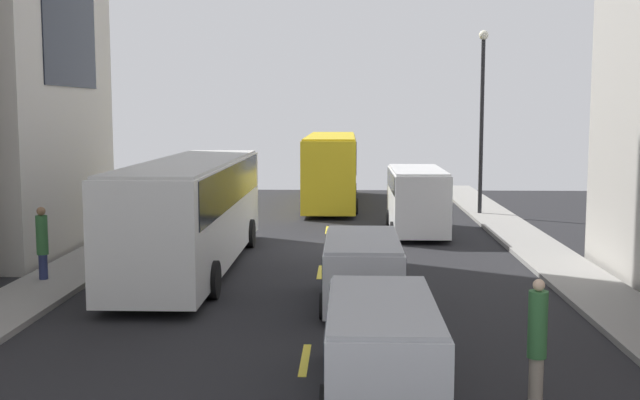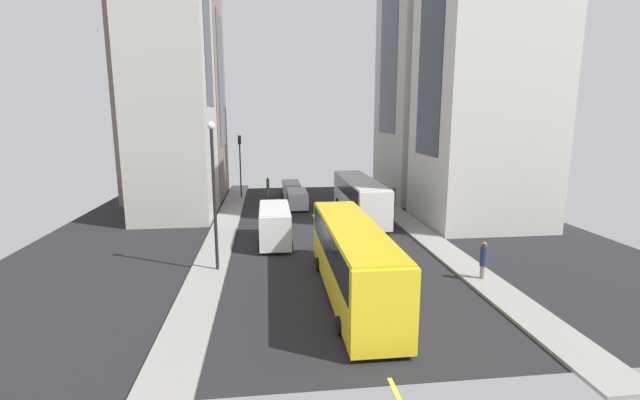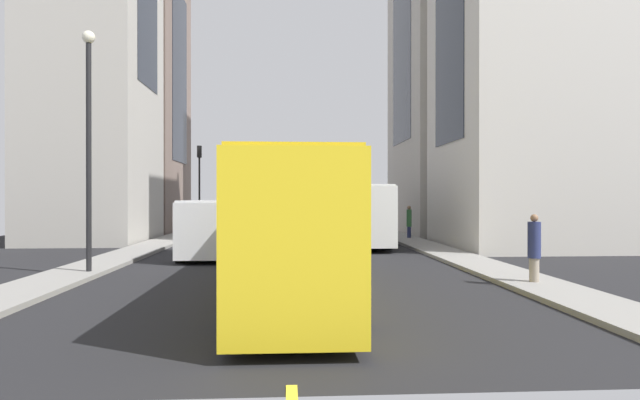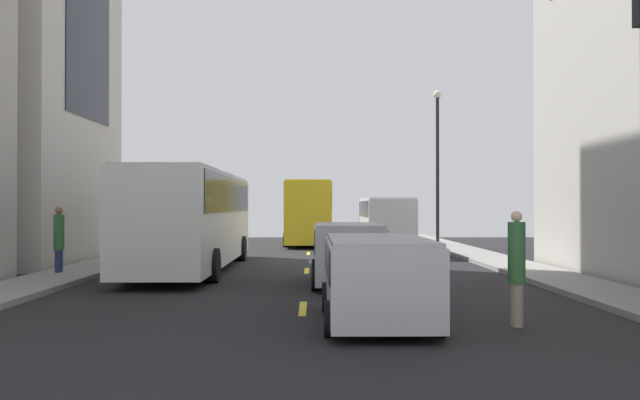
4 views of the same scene
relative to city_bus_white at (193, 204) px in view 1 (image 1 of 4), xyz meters
name	(u,v)px [view 1 (image 1 of 4)]	position (x,y,z in m)	size (l,w,h in m)	color
ground_plane	(324,248)	(3.92, 3.79, -2.01)	(40.86, 40.86, 0.00)	black
sidewalk_west	(118,245)	(-3.50, 3.79, -1.93)	(2.03, 44.00, 0.15)	gray
sidewalk_east	(535,247)	(11.33, 3.79, -1.93)	(2.03, 44.00, 0.15)	gray
lane_stripe_1	(305,360)	(3.92, -8.81, -2.00)	(0.16, 2.00, 0.01)	yellow
lane_stripe_2	(320,272)	(3.92, -0.41, -2.00)	(0.16, 2.00, 0.01)	yellow
lane_stripe_3	(328,230)	(3.92, 7.99, -2.00)	(0.16, 2.00, 0.01)	yellow
lane_stripe_4	(332,205)	(3.92, 16.39, -2.00)	(0.16, 2.00, 0.01)	yellow
lane_stripe_5	(335,189)	(3.92, 24.79, -2.00)	(0.16, 2.00, 0.01)	yellow
city_bus_white	(193,204)	(0.00, 0.00, 0.00)	(2.80, 12.45, 3.35)	silver
streetcar_yellow	(331,164)	(3.87, 16.78, 0.11)	(2.70, 12.26, 3.59)	yellow
delivery_van_white	(417,196)	(7.46, 7.22, -0.50)	(2.25, 5.68, 2.58)	white
car_silver_0	(382,339)	(5.35, -10.58, -1.05)	(2.05, 4.39, 1.62)	#B7BABF
car_silver_1	(362,266)	(5.11, -4.42, -1.00)	(2.04, 4.33, 1.71)	#B7BABF
pedestrian_crossing_mid	(186,183)	(-3.46, 15.69, -0.79)	(0.38, 0.38, 2.04)	gray
pedestrian_crossing_near	(537,338)	(7.88, -11.00, -0.88)	(0.32, 0.32, 2.12)	gray
pedestrian_walking_far	(42,241)	(-3.79, -2.35, -0.77)	(0.32, 0.32, 2.05)	navy
streetlamp_near	(482,104)	(10.82, 12.51, 3.12)	(0.44, 0.44, 8.29)	black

